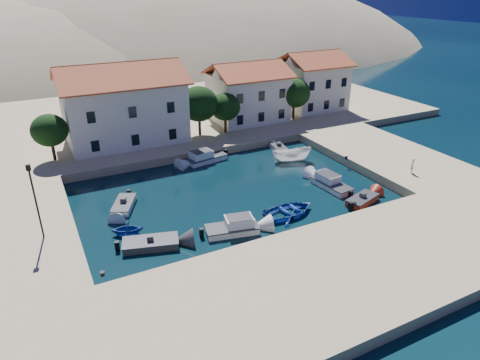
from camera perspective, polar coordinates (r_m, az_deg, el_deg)
name	(u,v)px	position (r m, az deg, el deg)	size (l,w,h in m)	color
ground	(284,242)	(35.70, 5.87, -8.20)	(400.00, 400.00, 0.00)	black
quay_south	(330,278)	(31.51, 11.89, -12.63)	(52.00, 12.00, 1.00)	tan
quay_east	(384,155)	(54.39, 18.61, 3.21)	(11.00, 20.00, 1.00)	tan
quay_west	(23,235)	(39.72, -26.91, -6.53)	(8.00, 20.00, 1.00)	tan
quay_north	(164,116)	(68.25, -10.13, 8.44)	(80.00, 36.00, 1.00)	tan
hills	(145,113)	(158.97, -12.56, 8.71)	(254.00, 176.00, 99.00)	tan
building_left	(123,102)	(55.58, -15.32, 10.01)	(14.70, 9.45, 9.70)	silver
building_mid	(248,91)	(62.65, 1.05, 11.82)	(10.50, 8.40, 8.30)	silver
building_right	(312,80)	(69.72, 9.63, 13.04)	(9.45, 8.40, 8.80)	silver
trees	(210,105)	(56.51, -4.05, 9.90)	(37.30, 5.30, 6.45)	#382314
lamppost	(34,195)	(35.98, -25.73, -1.80)	(0.35, 0.25, 6.22)	black
bollards	(288,203)	(39.24, 6.37, -3.01)	(29.36, 9.56, 0.30)	black
motorboat_grey_sw	(151,244)	(35.50, -11.82, -8.30)	(4.81, 3.10, 1.25)	#35363A
cabin_cruiser_south	(232,228)	(36.48, -1.06, -6.38)	(4.80, 2.83, 1.60)	white
rowboat_south	(289,214)	(39.66, 6.56, -4.58)	(3.62, 5.07, 1.05)	#1C3E9C
motorboat_red_se	(362,200)	(42.94, 15.99, -2.58)	(3.93, 2.62, 1.25)	maroon
cabin_cruiser_east	(332,184)	(45.12, 12.11, -0.50)	(2.26, 4.82, 1.60)	white
boat_east	(291,161)	(51.30, 6.87, 2.49)	(1.78, 4.73, 1.83)	white
motorboat_white_ne	(279,148)	(54.41, 5.19, 4.24)	(2.01, 3.37, 1.25)	white
rowboat_west	(128,234)	(37.70, -14.72, -7.02)	(2.30, 2.67, 1.41)	#1C3E9C
motorboat_white_west	(124,205)	(41.84, -15.22, -3.24)	(3.15, 4.12, 1.25)	white
cabin_cruiser_north	(206,157)	(50.99, -4.53, 3.03)	(5.17, 2.88, 1.60)	white
pedestrian	(412,166)	(48.53, 21.96, 1.74)	(0.59, 0.39, 1.61)	beige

